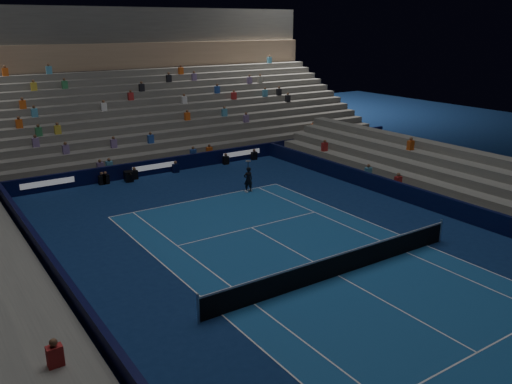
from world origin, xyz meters
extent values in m
plane|color=#0D2250|center=(0.00, 0.00, 0.00)|extent=(90.00, 90.00, 0.00)
cube|color=#194E8B|center=(0.00, 0.00, 0.01)|extent=(10.97, 23.77, 0.01)
cube|color=black|center=(0.00, 18.50, 0.50)|extent=(44.00, 0.25, 1.00)
cube|color=#080D33|center=(9.70, 0.00, 0.50)|extent=(0.25, 37.00, 1.00)
cube|color=black|center=(-9.70, 0.00, 0.50)|extent=(0.25, 37.00, 1.00)
cube|color=#62615D|center=(0.00, 19.50, 0.25)|extent=(44.00, 1.00, 0.50)
cube|color=#62615D|center=(0.00, 20.50, 0.50)|extent=(44.00, 1.00, 1.00)
cube|color=#62615D|center=(0.00, 21.50, 0.75)|extent=(44.00, 1.00, 1.50)
cube|color=#62615D|center=(0.00, 22.50, 1.00)|extent=(44.00, 1.00, 2.00)
cube|color=#62615D|center=(0.00, 23.50, 1.25)|extent=(44.00, 1.00, 2.50)
cube|color=#62615D|center=(0.00, 24.50, 1.50)|extent=(44.00, 1.00, 3.00)
cube|color=#62615D|center=(0.00, 25.50, 1.75)|extent=(44.00, 1.00, 3.50)
cube|color=#62615D|center=(0.00, 26.50, 2.00)|extent=(44.00, 1.00, 4.00)
cube|color=#62615D|center=(0.00, 27.50, 2.25)|extent=(44.00, 1.00, 4.50)
cube|color=#62615D|center=(0.00, 28.50, 2.50)|extent=(44.00, 1.00, 5.00)
cube|color=#62615D|center=(0.00, 29.50, 2.75)|extent=(44.00, 1.00, 5.50)
cube|color=#62615D|center=(0.00, 30.50, 3.00)|extent=(44.00, 1.00, 6.00)
cube|color=#95775C|center=(0.00, 31.60, 7.10)|extent=(44.00, 0.60, 2.20)
cube|color=#464644|center=(0.00, 33.00, 9.70)|extent=(44.00, 2.40, 3.00)
cube|color=slate|center=(10.50, 0.00, 0.25)|extent=(1.00, 37.00, 0.50)
cube|color=slate|center=(11.50, 0.00, 0.50)|extent=(1.00, 37.00, 1.00)
cube|color=slate|center=(-10.50, 0.00, 0.25)|extent=(1.00, 37.00, 0.50)
cube|color=slate|center=(-11.50, 0.00, 0.50)|extent=(1.00, 37.00, 1.00)
cube|color=slate|center=(-12.50, 0.00, 0.75)|extent=(1.00, 37.00, 1.50)
cylinder|color=#B2B2B7|center=(-6.40, 0.00, 0.55)|extent=(0.10, 0.10, 1.10)
cylinder|color=#B2B2B7|center=(6.40, 0.00, 0.55)|extent=(0.10, 0.10, 1.10)
cube|color=black|center=(0.00, 0.00, 0.45)|extent=(12.80, 0.03, 0.90)
cube|color=white|center=(0.00, 0.00, 0.94)|extent=(12.80, 0.04, 0.08)
imported|color=black|center=(3.15, 11.55, 0.78)|extent=(0.61, 0.45, 1.55)
cube|color=black|center=(-2.10, 17.75, 0.34)|extent=(0.57, 0.67, 0.67)
cylinder|color=black|center=(-2.10, 17.27, 0.54)|extent=(0.20, 0.37, 0.16)
camera|label=1|loc=(-13.67, -14.37, 9.81)|focal=37.20mm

